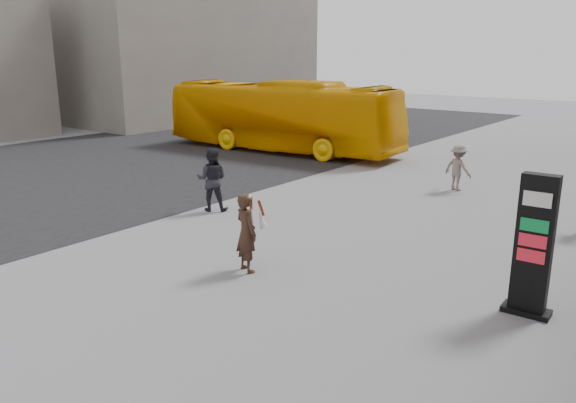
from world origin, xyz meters
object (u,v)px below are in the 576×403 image
Objects in this scene: woman at (247,232)px; bus at (281,116)px; pedestrian_b at (458,168)px; info_pylon at (534,246)px; pedestrian_a at (212,179)px.

bus is at bearing -36.31° from woman.
woman is 9.54m from pedestrian_b.
woman is at bearing 100.82° from pedestrian_b.
bus is (-13.88, 10.43, 0.35)m from info_pylon.
info_pylon reaches higher than pedestrian_b.
bus reaches higher than pedestrian_a.
info_pylon is at bearing 138.07° from pedestrian_a.
pedestrian_b is (-4.47, 7.98, -0.49)m from info_pylon.
bus is at bearing 140.83° from info_pylon.
woman is at bearing -147.65° from bus.
pedestrian_a is at bearing 169.56° from info_pylon.
woman is 4.83m from pedestrian_a.
bus is 6.24× the size of pedestrian_a.
woman is 0.15× the size of bus.
pedestrian_a is 8.11m from pedestrian_b.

